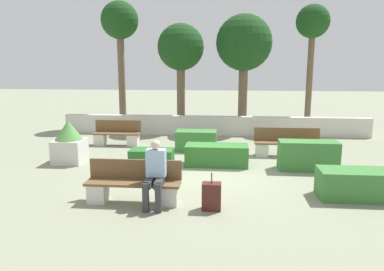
{
  "coord_description": "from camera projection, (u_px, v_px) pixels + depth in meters",
  "views": [
    {
      "loc": [
        0.48,
        -9.09,
        2.76
      ],
      "look_at": [
        -0.41,
        0.5,
        0.9
      ],
      "focal_mm": 35.0,
      "sensor_mm": 36.0,
      "label": 1
    }
  ],
  "objects": [
    {
      "name": "tree_center_right",
      "position": [
        244.0,
        44.0,
        15.07
      ],
      "size": [
        2.26,
        2.26,
        4.72
      ],
      "color": "brown",
      "rests_on": "ground_plane"
    },
    {
      "name": "planter_corner_left",
      "position": [
        69.0,
        142.0,
        10.49
      ],
      "size": [
        0.81,
        0.81,
        1.2
      ],
      "color": "beige",
      "rests_on": "ground_plane"
    },
    {
      "name": "perimeter_wall",
      "position": [
        214.0,
        126.0,
        14.63
      ],
      "size": [
        11.88,
        0.3,
        0.74
      ],
      "color": "beige",
      "rests_on": "ground_plane"
    },
    {
      "name": "bench_front",
      "position": [
        134.0,
        187.0,
        7.52
      ],
      "size": [
        1.9,
        0.49,
        0.84
      ],
      "color": "brown",
      "rests_on": "ground_plane"
    },
    {
      "name": "hedge_block_far_left",
      "position": [
        217.0,
        155.0,
        10.26
      ],
      "size": [
        1.7,
        0.72,
        0.57
      ],
      "color": "#33702D",
      "rests_on": "ground_plane"
    },
    {
      "name": "bench_left_side",
      "position": [
        117.0,
        136.0,
        12.81
      ],
      "size": [
        1.61,
        0.49,
        0.84
      ],
      "rotation": [
        0.0,
        0.0,
        0.06
      ],
      "color": "brown",
      "rests_on": "ground_plane"
    },
    {
      "name": "person_seated_man",
      "position": [
        155.0,
        171.0,
        7.26
      ],
      "size": [
        0.38,
        0.64,
        1.3
      ],
      "color": "#333338",
      "rests_on": "ground_plane"
    },
    {
      "name": "hedge_block_mid_right",
      "position": [
        196.0,
        141.0,
        12.02
      ],
      "size": [
        1.29,
        0.69,
        0.64
      ],
      "color": "#3D7A38",
      "rests_on": "ground_plane"
    },
    {
      "name": "hedge_block_near_left",
      "position": [
        356.0,
        184.0,
        7.74
      ],
      "size": [
        1.53,
        0.74,
        0.61
      ],
      "color": "#3D7A38",
      "rests_on": "ground_plane"
    },
    {
      "name": "hedge_block_near_right",
      "position": [
        152.0,
        160.0,
        9.81
      ],
      "size": [
        1.12,
        0.61,
        0.56
      ],
      "color": "#286028",
      "rests_on": "ground_plane"
    },
    {
      "name": "bench_right_side",
      "position": [
        287.0,
        145.0,
        11.28
      ],
      "size": [
        1.97,
        0.49,
        0.84
      ],
      "rotation": [
        0.0,
        0.0,
        -0.04
      ],
      "color": "brown",
      "rests_on": "ground_plane"
    },
    {
      "name": "hedge_block_mid_left",
      "position": [
        308.0,
        156.0,
        9.79
      ],
      "size": [
        1.52,
        0.61,
        0.77
      ],
      "color": "#3D7A38",
      "rests_on": "ground_plane"
    },
    {
      "name": "ground_plane",
      "position": [
        206.0,
        174.0,
        9.45
      ],
      "size": [
        60.0,
        60.0,
        0.0
      ],
      "primitive_type": "plane",
      "color": "gray"
    },
    {
      "name": "tree_leftmost",
      "position": [
        120.0,
        25.0,
        15.95
      ],
      "size": [
        1.6,
        1.6,
        5.38
      ],
      "color": "brown",
      "rests_on": "ground_plane"
    },
    {
      "name": "tree_rightmost",
      "position": [
        313.0,
        27.0,
        15.1
      ],
      "size": [
        1.35,
        1.35,
        5.11
      ],
      "color": "brown",
      "rests_on": "ground_plane"
    },
    {
      "name": "tree_center_left",
      "position": [
        181.0,
        49.0,
        15.26
      ],
      "size": [
        1.9,
        1.9,
        4.37
      ],
      "color": "brown",
      "rests_on": "ground_plane"
    },
    {
      "name": "suitcase",
      "position": [
        212.0,
        196.0,
        7.13
      ],
      "size": [
        0.36,
        0.24,
        0.73
      ],
      "color": "#471E19",
      "rests_on": "ground_plane"
    }
  ]
}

